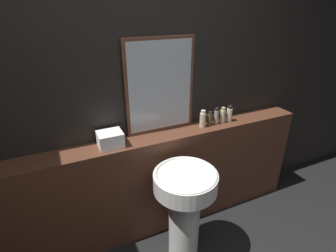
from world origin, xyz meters
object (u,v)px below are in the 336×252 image
Objects in this scene: hand_soap_bottle at (229,114)px; pedestal_sink at (185,205)px; body_wash_bottle at (223,116)px; lotion_bottle at (216,117)px; towel_stack at (110,139)px; shampoo_bottle at (203,119)px; conditioner_bottle at (210,119)px; mirror at (160,87)px.

pedestal_sink is at bearing -148.05° from hand_soap_bottle.
lotion_bottle is at bearing 180.00° from body_wash_bottle.
towel_stack is (-0.43, 0.43, 0.47)m from pedestal_sink.
shampoo_bottle reaches higher than towel_stack.
body_wash_bottle is (0.14, -0.00, 0.01)m from conditioner_bottle.
shampoo_bottle is at bearing 0.00° from towel_stack.
mirror is 0.49m from shampoo_bottle.
body_wash_bottle is at bearing -0.00° from lotion_bottle.
conditioner_bottle is 0.21m from hand_soap_bottle.
hand_soap_bottle reaches higher than pedestal_sink.
shampoo_bottle is (0.36, -0.10, -0.32)m from mirror.
towel_stack reaches higher than pedestal_sink.
mirror is 0.56m from conditioner_bottle.
lotion_bottle is (0.97, 0.00, 0.01)m from towel_stack.
hand_soap_bottle is (0.14, -0.00, -0.00)m from lotion_bottle.
lotion_bottle reaches higher than pedestal_sink.
lotion_bottle is (0.07, 0.00, 0.01)m from conditioner_bottle.
pedestal_sink is 5.53× the size of hand_soap_bottle.
lotion_bottle is at bearing 0.00° from conditioner_bottle.
pedestal_sink is 0.77m from towel_stack.
body_wash_bottle is (0.58, -0.10, -0.32)m from mirror.
mirror reaches higher than body_wash_bottle.
body_wash_bottle reaches higher than conditioner_bottle.
lotion_bottle reaches higher than conditioner_bottle.
shampoo_bottle reaches higher than hand_soap_bottle.
lotion_bottle is at bearing 0.00° from shampoo_bottle.
mirror reaches higher than towel_stack.
mirror reaches higher than hand_soap_bottle.
lotion_bottle is at bearing 0.00° from towel_stack.
shampoo_bottle is at bearing -180.00° from lotion_bottle.
hand_soap_bottle reaches higher than body_wash_bottle.
body_wash_bottle reaches higher than pedestal_sink.
shampoo_bottle is at bearing 47.14° from pedestal_sink.
shampoo_bottle is 0.21m from body_wash_bottle.
pedestal_sink is 0.79m from conditioner_bottle.
hand_soap_bottle is (0.68, 0.43, 0.48)m from pedestal_sink.
mirror is 5.06× the size of hand_soap_bottle.
mirror is at bearing 168.98° from lotion_bottle.
mirror reaches higher than conditioner_bottle.
shampoo_bottle reaches higher than lotion_bottle.
conditioner_bottle is at bearing 180.00° from body_wash_bottle.
towel_stack is 1.04m from body_wash_bottle.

